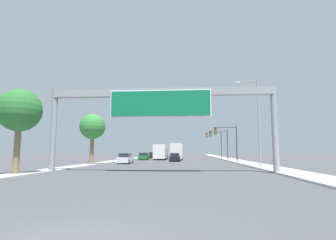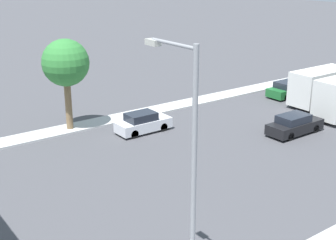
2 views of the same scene
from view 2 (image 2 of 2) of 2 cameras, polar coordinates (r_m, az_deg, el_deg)
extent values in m
cube|color=#BCBCBC|center=(55.72, 17.77, 5.24)|extent=(2.00, 120.00, 0.15)
cube|color=silver|center=(35.28, -3.01, -0.57)|extent=(1.72, 4.22, 0.78)
cube|color=#1E232D|center=(34.95, -3.31, 0.42)|extent=(1.51, 2.19, 0.59)
cylinder|color=black|center=(36.63, -1.94, -0.23)|extent=(0.22, 0.64, 0.64)
cylinder|color=black|center=(35.47, -0.57, -0.86)|extent=(0.22, 0.64, 0.64)
cylinder|color=black|center=(35.31, -5.44, -1.04)|extent=(0.22, 0.64, 0.64)
cylinder|color=black|center=(34.11, -4.14, -1.73)|extent=(0.22, 0.64, 0.64)
cube|color=#1E662D|center=(46.04, 14.48, 3.45)|extent=(1.89, 4.35, 0.76)
cube|color=#1E232D|center=(45.72, 14.37, 4.22)|extent=(1.67, 2.26, 0.57)
cylinder|color=black|center=(47.63, 14.73, 3.64)|extent=(0.22, 0.64, 0.64)
cylinder|color=black|center=(46.64, 16.31, 3.18)|extent=(0.22, 0.64, 0.64)
cylinder|color=black|center=(45.62, 12.57, 3.15)|extent=(0.22, 0.64, 0.64)
cylinder|color=black|center=(44.58, 14.17, 2.67)|extent=(0.22, 0.64, 0.64)
cube|color=black|center=(36.14, 15.20, -0.77)|extent=(1.78, 4.63, 0.76)
cube|color=#1E232D|center=(35.76, 15.05, 0.17)|extent=(1.57, 2.41, 0.57)
cylinder|color=black|center=(37.74, 15.63, -0.36)|extent=(0.22, 0.64, 0.64)
cylinder|color=black|center=(36.87, 17.51, -0.99)|extent=(0.22, 0.64, 0.64)
cylinder|color=black|center=(35.63, 12.74, -1.25)|extent=(0.22, 0.64, 0.64)
cylinder|color=black|center=(34.70, 14.66, -1.95)|extent=(0.22, 0.64, 0.64)
cube|color=silver|center=(43.72, 18.14, 3.96)|extent=(2.48, 6.10, 2.93)
cylinder|color=black|center=(47.94, 19.85, 3.45)|extent=(0.28, 1.00, 1.00)
cylinder|color=black|center=(43.49, 15.62, 2.39)|extent=(0.28, 1.00, 1.00)
cylinder|color=black|center=(42.23, 17.94, 1.69)|extent=(0.28, 1.00, 1.00)
cylinder|color=black|center=(40.54, 18.43, 0.94)|extent=(0.28, 1.00, 1.00)
cylinder|color=brown|center=(35.76, -12.10, 2.74)|extent=(0.50, 0.50, 5.24)
sphere|color=#337F38|center=(35.15, -12.38, 6.84)|extent=(3.48, 3.48, 3.48)
cylinder|color=gray|center=(15.52, 3.11, -9.12)|extent=(0.18, 0.18, 9.92)
cylinder|color=gray|center=(14.82, 0.66, 9.27)|extent=(2.25, 0.12, 0.12)
cube|color=#B2B2A8|center=(15.73, -1.84, 9.45)|extent=(0.60, 0.28, 0.20)
camera|label=1|loc=(29.74, -78.63, -17.51)|focal=28.00mm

